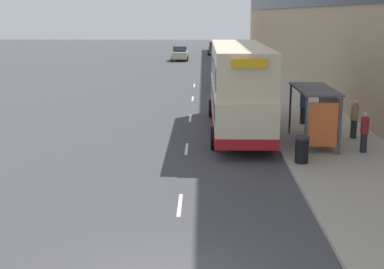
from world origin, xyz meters
TOP-DOWN VIEW (x-y plane):
  - pavement at (6.50, 38.50)m, footprint 5.00×93.00m
  - lane_mark_1 at (0.00, 5.12)m, footprint 0.12×2.00m
  - lane_mark_2 at (0.00, 12.13)m, footprint 0.12×2.00m
  - lane_mark_3 at (0.00, 19.15)m, footprint 0.12×2.00m
  - lane_mark_4 at (0.00, 26.16)m, footprint 0.12×2.00m
  - lane_mark_5 at (0.00, 33.18)m, footprint 0.12×2.00m
  - bus_shelter at (5.77, 12.42)m, footprint 1.60×4.20m
  - double_decker_bus_near at (2.48, 15.72)m, footprint 2.85×11.48m
  - car_0 at (2.68, 30.59)m, footprint 2.05×4.58m
  - car_1 at (-2.19, 56.81)m, footprint 2.06×4.30m
  - car_2 at (2.39, 66.32)m, footprint 1.97×4.41m
  - pedestrian_at_shelter at (5.97, 17.09)m, footprint 0.37×0.37m
  - pedestrian_1 at (7.42, 11.20)m, footprint 0.34×0.34m
  - pedestrian_2 at (7.73, 13.83)m, footprint 0.35×0.35m
  - litter_bin at (4.55, 9.54)m, footprint 0.55×0.55m

SIDE VIEW (x-z plane):
  - lane_mark_1 at x=0.00m, z-range 0.00..0.01m
  - lane_mark_2 at x=0.00m, z-range 0.00..0.01m
  - lane_mark_3 at x=0.00m, z-range 0.00..0.01m
  - lane_mark_4 at x=0.00m, z-range 0.00..0.01m
  - lane_mark_5 at x=0.00m, z-range 0.00..0.01m
  - pavement at x=6.50m, z-range 0.00..0.14m
  - litter_bin at x=4.55m, z-range 0.14..1.19m
  - car_1 at x=-2.19m, z-range -0.01..1.78m
  - car_0 at x=2.68m, z-range -0.02..1.81m
  - car_2 at x=2.39m, z-range -0.02..1.83m
  - pedestrian_1 at x=7.42m, z-range 0.16..1.86m
  - pedestrian_2 at x=7.73m, z-range 0.16..1.94m
  - pedestrian_at_shelter at x=5.97m, z-range 0.16..2.02m
  - bus_shelter at x=5.77m, z-range 0.64..3.12m
  - double_decker_bus_near at x=2.48m, z-range 0.14..4.44m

